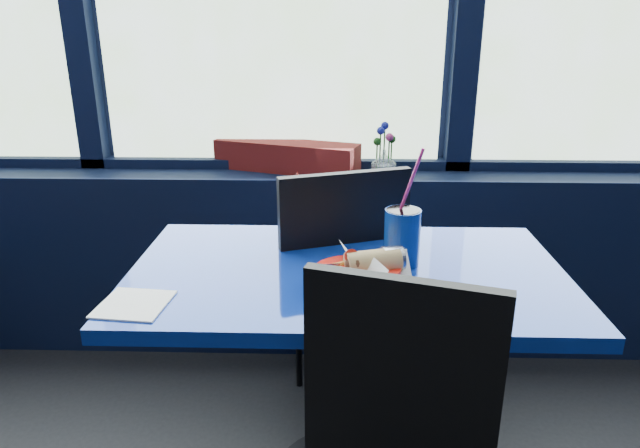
{
  "coord_description": "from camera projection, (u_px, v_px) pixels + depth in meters",
  "views": [
    {
      "loc": [
        0.27,
        0.55,
        1.4
      ],
      "look_at": [
        0.23,
        1.98,
        0.89
      ],
      "focal_mm": 32.0,
      "sensor_mm": 36.0,
      "label": 1
    }
  ],
  "objects": [
    {
      "name": "window_sill",
      "position": [
        275.0,
        260.0,
        2.53
      ],
      "size": [
        5.0,
        0.26,
        0.8
      ],
      "primitive_type": "cube",
      "color": "black",
      "rests_on": "ground"
    },
    {
      "name": "near_table",
      "position": [
        346.0,
        327.0,
        1.64
      ],
      "size": [
        1.2,
        0.7,
        0.75
      ],
      "color": "black",
      "rests_on": "ground"
    },
    {
      "name": "chair_near_back",
      "position": [
        356.0,
        282.0,
        1.95
      ],
      "size": [
        0.56,
        0.56,
        0.97
      ],
      "rotation": [
        0.0,
        0.0,
        3.48
      ],
      "color": "black",
      "rests_on": "ground"
    },
    {
      "name": "planter_box",
      "position": [
        287.0,
        156.0,
        2.4
      ],
      "size": [
        0.63,
        0.34,
        0.12
      ],
      "primitive_type": "cube",
      "rotation": [
        0.0,
        0.0,
        -0.33
      ],
      "color": "maroon",
      "rests_on": "window_sill"
    },
    {
      "name": "flower_vase",
      "position": [
        384.0,
        160.0,
        2.31
      ],
      "size": [
        0.12,
        0.12,
        0.22
      ],
      "rotation": [
        0.0,
        0.0,
        -0.1
      ],
      "color": "silver",
      "rests_on": "window_sill"
    },
    {
      "name": "food_basket",
      "position": [
        360.0,
        271.0,
        1.49
      ],
      "size": [
        0.26,
        0.26,
        0.09
      ],
      "rotation": [
        0.0,
        0.0,
        -0.15
      ],
      "color": "red",
      "rests_on": "near_table"
    },
    {
      "name": "ketchup_bottle",
      "position": [
        298.0,
        206.0,
        1.82
      ],
      "size": [
        0.06,
        0.06,
        0.21
      ],
      "color": "red",
      "rests_on": "near_table"
    },
    {
      "name": "soda_cup",
      "position": [
        402.0,
        236.0,
        1.59
      ],
      "size": [
        0.1,
        0.1,
        0.34
      ],
      "rotation": [
        0.0,
        0.0,
        0.42
      ],
      "color": "navy",
      "rests_on": "near_table"
    },
    {
      "name": "napkin",
      "position": [
        134.0,
        304.0,
        1.38
      ],
      "size": [
        0.18,
        0.18,
        0.0
      ],
      "primitive_type": "cube",
      "rotation": [
        0.0,
        0.0,
        -0.1
      ],
      "color": "white",
      "rests_on": "near_table"
    }
  ]
}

